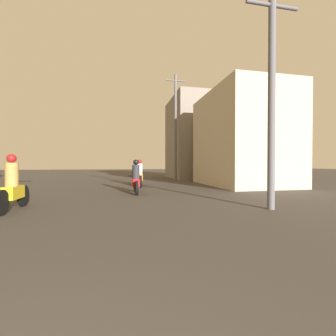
% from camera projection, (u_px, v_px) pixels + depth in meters
% --- Properties ---
extents(motorcycle_yellow, '(0.60, 1.93, 1.56)m').
position_uv_depth(motorcycle_yellow, '(13.00, 188.00, 6.15)').
color(motorcycle_yellow, black).
rests_on(motorcycle_yellow, ground_plane).
extents(motorcycle_red, '(0.60, 1.86, 1.49)m').
position_uv_depth(motorcycle_red, '(136.00, 180.00, 9.88)').
color(motorcycle_red, black).
rests_on(motorcycle_red, ground_plane).
extents(motorcycle_orange, '(0.60, 2.09, 1.56)m').
position_uv_depth(motorcycle_orange, '(140.00, 175.00, 13.09)').
color(motorcycle_orange, black).
rests_on(motorcycle_orange, ground_plane).
extents(building_right_near, '(4.24, 6.26, 5.69)m').
position_uv_depth(building_right_near, '(242.00, 139.00, 13.93)').
color(building_right_near, beige).
rests_on(building_right_near, ground_plane).
extents(building_right_far, '(5.55, 6.19, 7.39)m').
position_uv_depth(building_right_far, '(200.00, 139.00, 21.15)').
color(building_right_far, gray).
rests_on(building_right_far, ground_plane).
extents(utility_pole_near, '(1.60, 0.20, 6.21)m').
position_uv_depth(utility_pole_near, '(272.00, 94.00, 6.30)').
color(utility_pole_near, slate).
rests_on(utility_pole_near, ground_plane).
extents(utility_pole_far, '(1.60, 0.20, 8.36)m').
position_uv_depth(utility_pole_far, '(176.00, 125.00, 17.70)').
color(utility_pole_far, slate).
rests_on(utility_pole_far, ground_plane).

